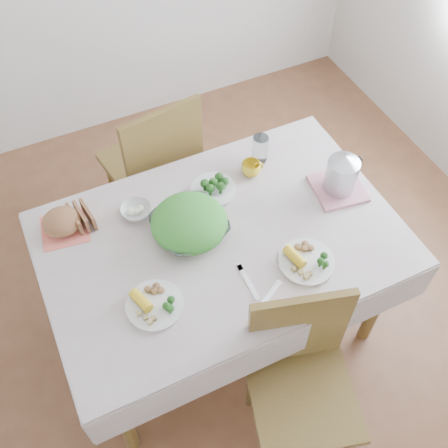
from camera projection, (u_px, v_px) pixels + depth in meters
name	position (u px, v px, depth m)	size (l,w,h in m)	color
floor	(222.00, 321.00, 2.82)	(3.60, 3.60, 0.00)	brown
dining_table	(222.00, 285.00, 2.52)	(1.40, 0.90, 0.75)	brown
tablecloth	(222.00, 238.00, 2.22)	(1.50, 1.00, 0.01)	beige
chair_near	(304.00, 397.00, 2.10)	(0.42, 0.42, 0.93)	brown
chair_far	(151.00, 166.00, 2.88)	(0.45, 0.45, 0.99)	brown
salad_bowl	(190.00, 227.00, 2.20)	(0.30, 0.30, 0.07)	white
dinner_plate_left	(155.00, 305.00, 2.00)	(0.22, 0.22, 0.02)	white
dinner_plate_right	(306.00, 262.00, 2.13)	(0.23, 0.23, 0.02)	white
broccoli_plate	(213.00, 190.00, 2.37)	(0.21, 0.21, 0.02)	beige
napkin	(65.00, 229.00, 2.24)	(0.19, 0.19, 0.00)	#FE7562
bread_loaf	(61.00, 221.00, 2.19)	(0.16, 0.16, 0.10)	brown
fruit_bowl	(136.00, 211.00, 2.27)	(0.13, 0.13, 0.04)	white
yellow_mug	(251.00, 169.00, 2.41)	(0.09, 0.09, 0.07)	yellow
glass_tumbler	(260.00, 150.00, 2.44)	(0.07, 0.07, 0.14)	white
pink_tray	(338.00, 188.00, 2.37)	(0.22, 0.22, 0.02)	#CE7E8E
electric_kettle	(342.00, 171.00, 2.28)	(0.14, 0.14, 0.20)	#B2B5BA
fork_left	(248.00, 282.00, 2.08)	(0.02, 0.18, 0.00)	silver
fork_right	(304.00, 265.00, 2.13)	(0.02, 0.17, 0.00)	silver
knife	(268.00, 297.00, 2.03)	(0.02, 0.18, 0.00)	silver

